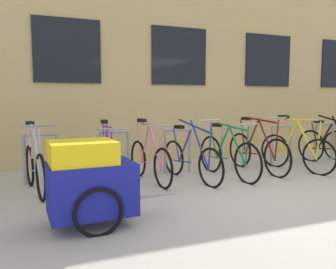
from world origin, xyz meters
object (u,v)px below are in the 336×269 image
object	(u,v)px
bicycle_yellow	(296,151)
bike_trailer	(90,181)
bicycle_blue	(191,159)
bicycle_maroon	(257,151)
bicycle_purple	(107,162)
bicycle_green	(228,156)
bicycle_silver	(35,167)
bicycle_pink	(150,159)
bicycle_black	(331,147)

from	to	relation	value
bicycle_yellow	bike_trailer	xyz separation A→B (m)	(-4.15, -1.50, 0.11)
bicycle_blue	bicycle_maroon	distance (m)	1.50
bicycle_purple	bicycle_green	world-z (taller)	bicycle_purple
bicycle_blue	bicycle_silver	size ratio (longest dim) A/B	1.07
bicycle_maroon	bike_trailer	xyz separation A→B (m)	(-3.41, -1.71, 0.10)
bicycle_blue	bicycle_purple	size ratio (longest dim) A/B	0.97
bicycle_yellow	bicycle_pink	distance (m)	2.91
bicycle_green	bicycle_silver	bearing A→B (deg)	176.88
bicycle_black	bicycle_purple	bearing A→B (deg)	-179.54
bicycle_yellow	bicycle_blue	bearing A→B (deg)	179.44
bicycle_purple	bicycle_black	distance (m)	4.72
bicycle_yellow	bicycle_maroon	bearing A→B (deg)	164.51
bicycle_maroon	bicycle_black	xyz separation A→B (m)	(1.83, -0.02, -0.00)
bicycle_blue	bicycle_green	xyz separation A→B (m)	(0.71, -0.03, 0.01)
bicycle_black	bicycle_green	world-z (taller)	bicycle_black
bicycle_purple	bicycle_pink	world-z (taller)	bicycle_pink
bicycle_yellow	bicycle_pink	bearing A→B (deg)	176.05
bicycle_yellow	bicycle_purple	world-z (taller)	bicycle_yellow
bicycle_blue	bicycle_maroon	xyz separation A→B (m)	(1.49, 0.18, 0.02)
bicycle_purple	bicycle_silver	world-z (taller)	bicycle_silver
bicycle_silver	bicycle_pink	bearing A→B (deg)	0.97
bicycle_yellow	bicycle_pink	xyz separation A→B (m)	(-2.90, 0.20, -0.01)
bicycle_yellow	bicycle_pink	world-z (taller)	bicycle_yellow
bicycle_blue	bike_trailer	bearing A→B (deg)	-141.64
bicycle_green	bicycle_black	bearing A→B (deg)	4.10
bicycle_yellow	bicycle_pink	size ratio (longest dim) A/B	0.97
bicycle_maroon	bike_trailer	size ratio (longest dim) A/B	1.23
bicycle_pink	bicycle_maroon	bearing A→B (deg)	0.14
bicycle_green	bike_trailer	xyz separation A→B (m)	(-2.64, -1.50, 0.11)
bicycle_pink	bicycle_green	bearing A→B (deg)	-8.35
bicycle_yellow	bicycle_silver	xyz separation A→B (m)	(-4.70, 0.17, -0.01)
bicycle_purple	bicycle_green	bearing A→B (deg)	-4.05
bicycle_blue	bicycle_pink	size ratio (longest dim) A/B	1.04
bicycle_blue	bike_trailer	world-z (taller)	bicycle_blue
bicycle_pink	bicycle_black	bearing A→B (deg)	-0.24
bicycle_purple	bicycle_green	distance (m)	2.11
bicycle_pink	bicycle_green	xyz separation A→B (m)	(1.39, -0.20, 0.01)
bicycle_silver	bike_trailer	bearing A→B (deg)	-71.94
bicycle_maroon	bicycle_silver	xyz separation A→B (m)	(-3.96, -0.04, -0.02)
bicycle_yellow	bicycle_blue	world-z (taller)	same
bicycle_pink	bike_trailer	world-z (taller)	bicycle_pink
bicycle_green	bike_trailer	world-z (taller)	bicycle_green
bicycle_black	bicycle_blue	bearing A→B (deg)	-177.20
bicycle_black	bicycle_green	xyz separation A→B (m)	(-2.61, -0.19, -0.01)
bicycle_yellow	bicycle_maroon	xyz separation A→B (m)	(-0.74, 0.21, 0.01)
bicycle_green	bicycle_purple	bearing A→B (deg)	175.95
bicycle_yellow	bicycle_purple	size ratio (longest dim) A/B	0.90
bicycle_blue	bicycle_purple	bearing A→B (deg)	174.92
bicycle_purple	bike_trailer	bearing A→B (deg)	-107.79
bicycle_purple	bicycle_silver	distance (m)	1.07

